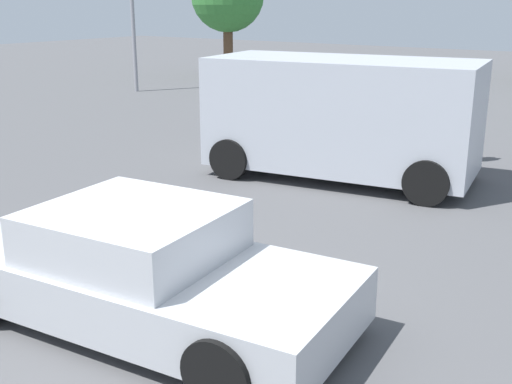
{
  "coord_description": "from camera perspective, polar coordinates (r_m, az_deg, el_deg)",
  "views": [
    {
      "loc": [
        4.25,
        -4.02,
        3.2
      ],
      "look_at": [
        -0.13,
        2.2,
        0.9
      ],
      "focal_mm": 44.52,
      "sensor_mm": 36.0,
      "label": 1
    }
  ],
  "objects": [
    {
      "name": "van_white",
      "position": [
        11.83,
        7.77,
        6.9
      ],
      "size": [
        5.08,
        2.9,
        2.2
      ],
      "rotation": [
        0.0,
        0.0,
        0.16
      ],
      "color": "#B2B7C1",
      "rests_on": "ground_plane"
    },
    {
      "name": "ground_plane",
      "position": [
        6.67,
        -10.26,
        -12.16
      ],
      "size": [
        80.0,
        80.0,
        0.0
      ],
      "primitive_type": "plane",
      "color": "#515154"
    },
    {
      "name": "sedan_foreground",
      "position": [
        6.64,
        -10.26,
        -6.85
      ],
      "size": [
        4.52,
        2.33,
        1.21
      ],
      "rotation": [
        0.0,
        0.0,
        0.1
      ],
      "color": "#B7BABF",
      "rests_on": "ground_plane"
    },
    {
      "name": "pedestrian",
      "position": [
        13.52,
        18.08,
        6.75
      ],
      "size": [
        0.47,
        0.43,
        1.71
      ],
      "rotation": [
        0.0,
        0.0,
        2.21
      ],
      "color": "navy",
      "rests_on": "ground_plane"
    }
  ]
}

